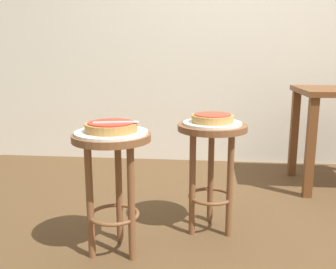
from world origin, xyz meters
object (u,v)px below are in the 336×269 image
stool_middle (212,152)px  pizza_middle (213,118)px  serving_plate_foreground (111,132)px  serving_plate_middle (212,123)px  pizza_foreground (111,127)px  pizza_server_knife (116,122)px  stool_foreground (112,165)px

stool_middle → pizza_middle: (-0.00, 0.00, 0.20)m
serving_plate_foreground → pizza_middle: bearing=31.5°
stool_middle → serving_plate_middle: size_ratio=1.94×
pizza_foreground → serving_plate_middle: 0.58m
serving_plate_foreground → pizza_middle: pizza_middle is taller
serving_plate_middle → stool_middle: bearing=0.0°
pizza_middle → pizza_server_knife: bearing=-145.2°
pizza_foreground → pizza_server_knife: 0.04m
serving_plate_foreground → pizza_foreground: (-0.00, -0.00, 0.03)m
serving_plate_middle → pizza_server_knife: (-0.46, -0.32, 0.06)m
stool_foreground → serving_plate_foreground: serving_plate_foreground is taller
pizza_middle → pizza_foreground: bearing=-148.5°
stool_foreground → pizza_foreground: 0.20m
serving_plate_middle → stool_foreground: bearing=-148.5°
stool_middle → pizza_server_knife: pizza_server_knife is taller
stool_foreground → stool_middle: (0.49, 0.30, 0.00)m
pizza_middle → serving_plate_middle: bearing=0.0°
pizza_foreground → pizza_middle: size_ratio=1.10×
pizza_server_knife → pizza_foreground: bearing=134.0°
stool_foreground → serving_plate_middle: (0.49, 0.30, 0.17)m
stool_middle → pizza_foreground: bearing=-148.5°
pizza_foreground → pizza_server_knife: size_ratio=1.16×
serving_plate_foreground → pizza_server_knife: 0.07m
stool_foreground → pizza_server_knife: bearing=-33.7°
stool_foreground → stool_middle: size_ratio=1.00×
stool_foreground → serving_plate_middle: size_ratio=1.94×
pizza_foreground → pizza_server_knife: (0.03, -0.02, 0.03)m
serving_plate_middle → serving_plate_foreground: bearing=-148.5°
pizza_foreground → stool_middle: pizza_foreground is taller
stool_foreground → pizza_foreground: size_ratio=2.48×
stool_middle → pizza_middle: pizza_middle is taller
stool_foreground → serving_plate_foreground: (0.00, 0.00, 0.17)m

